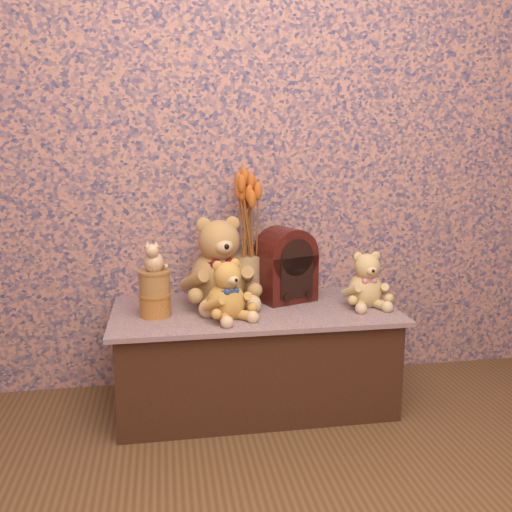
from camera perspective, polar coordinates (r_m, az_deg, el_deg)
The scene contains 10 objects.
display_shelf at distance 2.47m, azimuth -0.20°, elevation -10.28°, with size 1.21×0.61×0.44m, color #3A4A77.
teddy_large at distance 2.43m, azimuth -3.95°, elevation -0.16°, with size 0.33×0.39×0.42m, color #AA7F42, non-canonical shape.
teddy_medium at distance 2.23m, azimuth -3.12°, elevation -3.19°, with size 0.21×0.25×0.26m, color gold, non-canonical shape.
teddy_small at distance 2.45m, azimuth 11.23°, elevation -2.11°, with size 0.21×0.25×0.26m, color tan, non-canonical shape.
cathedral_radio at distance 2.49m, azimuth 3.08°, elevation -0.84°, with size 0.24×0.17×0.33m, color #360E09, non-canonical shape.
ceramic_vase at distance 2.50m, azimuth -0.80°, elevation -2.28°, with size 0.12×0.12×0.21m, color tan.
dried_stalks at distance 2.45m, azimuth -0.82°, elevation 4.88°, with size 0.22×0.22×0.42m, color #C55D1F, non-canonical shape.
biscuit_tin_lower at distance 2.32m, azimuth -10.34°, elevation -5.01°, with size 0.13×0.13×0.09m, color gold.
biscuit_tin_upper at distance 2.29m, azimuth -10.42°, elevation -2.73°, with size 0.13×0.13×0.10m, color tan.
cat_figurine at distance 2.27m, azimuth -10.53°, elevation 0.08°, with size 0.10×0.11×0.13m, color silver, non-canonical shape.
Camera 1 is at (-0.37, -1.06, 1.13)m, focal length 38.78 mm.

